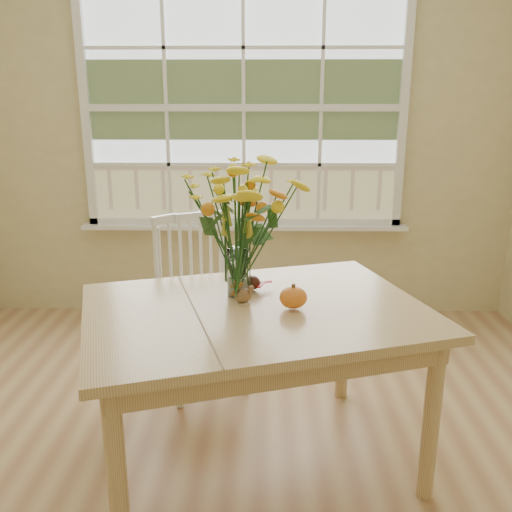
{
  "coord_description": "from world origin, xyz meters",
  "views": [
    {
      "loc": [
        0.16,
        -1.76,
        1.61
      ],
      "look_at": [
        0.12,
        0.4,
        0.98
      ],
      "focal_mm": 38.0,
      "sensor_mm": 36.0,
      "label": 1
    }
  ],
  "objects": [
    {
      "name": "flower_vase",
      "position": [
        0.04,
        0.53,
        1.08
      ],
      "size": [
        0.45,
        0.45,
        0.54
      ],
      "color": "white",
      "rests_on": "dining_table"
    },
    {
      "name": "turkey_figurine",
      "position": [
        0.06,
        0.41,
        0.8
      ],
      "size": [
        0.1,
        0.09,
        0.1
      ],
      "rotation": [
        0.0,
        0.0,
        0.52
      ],
      "color": "#CCB78C",
      "rests_on": "dining_table"
    },
    {
      "name": "window",
      "position": [
        0.0,
        2.21,
        1.53
      ],
      "size": [
        2.42,
        0.12,
        1.74
      ],
      "color": "silver",
      "rests_on": "wall_back"
    },
    {
      "name": "dark_gourd",
      "position": [
        0.1,
        0.6,
        0.79
      ],
      "size": [
        0.13,
        0.12,
        0.06
      ],
      "color": "#38160F",
      "rests_on": "dining_table"
    },
    {
      "name": "pumpkin",
      "position": [
        0.28,
        0.36,
        0.81
      ],
      "size": [
        0.12,
        0.12,
        0.09
      ],
      "primitive_type": "ellipsoid",
      "color": "#D95919",
      "rests_on": "dining_table"
    },
    {
      "name": "dining_table",
      "position": [
        0.12,
        0.38,
        0.67
      ],
      "size": [
        1.65,
        1.39,
        0.76
      ],
      "rotation": [
        0.0,
        0.0,
        0.3
      ],
      "color": "tan",
      "rests_on": "floor"
    },
    {
      "name": "windsor_chair",
      "position": [
        -0.23,
        1.14,
        0.54
      ],
      "size": [
        0.59,
        0.58,
        0.97
      ],
      "rotation": [
        0.0,
        0.0,
        0.46
      ],
      "color": "white",
      "rests_on": "floor"
    },
    {
      "name": "wall_back",
      "position": [
        0.0,
        2.25,
        1.35
      ],
      "size": [
        4.0,
        0.02,
        2.7
      ],
      "primitive_type": "cube",
      "color": "#C7B87F",
      "rests_on": "floor"
    }
  ]
}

